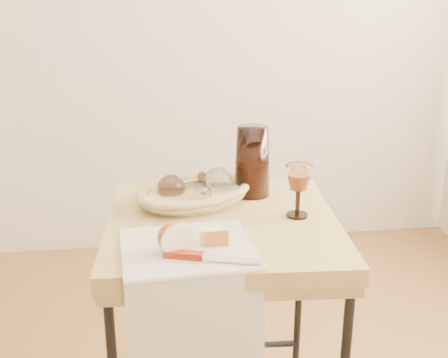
{
  "coord_description": "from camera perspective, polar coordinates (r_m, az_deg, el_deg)",
  "views": [
    {
      "loc": [
        0.11,
        -1.1,
        1.38
      ],
      "look_at": [
        0.3,
        0.27,
        0.9
      ],
      "focal_mm": 45.93,
      "sensor_mm": 36.0,
      "label": 1
    }
  ],
  "objects": [
    {
      "name": "side_table",
      "position": [
        1.72,
        -0.1,
        -15.98
      ],
      "size": [
        0.65,
        0.65,
        0.78
      ],
      "primitive_type": null,
      "rotation": [
        0.0,
        0.0,
        -0.07
      ],
      "color": "olive",
      "rests_on": "floor"
    },
    {
      "name": "tea_towel",
      "position": [
        1.37,
        -3.7,
        -6.88
      ],
      "size": [
        0.32,
        0.3,
        0.01
      ],
      "primitive_type": "cube",
      "rotation": [
        0.0,
        0.0,
        0.06
      ],
      "color": "white",
      "rests_on": "side_table"
    },
    {
      "name": "bread_basket",
      "position": [
        1.63,
        -2.9,
        -1.65
      ],
      "size": [
        0.36,
        0.32,
        0.05
      ],
      "primitive_type": null,
      "rotation": [
        0.0,
        0.0,
        0.42
      ],
      "color": "#937F52",
      "rests_on": "side_table"
    },
    {
      "name": "goblet_lying_a",
      "position": [
        1.63,
        -3.9,
        -0.6
      ],
      "size": [
        0.15,
        0.13,
        0.08
      ],
      "primitive_type": null,
      "rotation": [
        0.0,
        0.0,
        3.6
      ],
      "color": "brown",
      "rests_on": "bread_basket"
    },
    {
      "name": "goblet_lying_b",
      "position": [
        1.61,
        -1.27,
        -0.74
      ],
      "size": [
        0.15,
        0.16,
        0.08
      ],
      "primitive_type": null,
      "rotation": [
        0.0,
        0.0,
        1.01
      ],
      "color": "white",
      "rests_on": "bread_basket"
    },
    {
      "name": "pitcher",
      "position": [
        1.68,
        2.82,
        1.8
      ],
      "size": [
        0.2,
        0.26,
        0.25
      ],
      "primitive_type": null,
      "rotation": [
        0.0,
        0.0,
        0.25
      ],
      "color": "black",
      "rests_on": "side_table"
    },
    {
      "name": "wine_goblet",
      "position": [
        1.53,
        7.39,
        -1.16
      ],
      "size": [
        0.08,
        0.08,
        0.15
      ],
      "primitive_type": null,
      "rotation": [
        0.0,
        0.0,
        0.21
      ],
      "color": "white",
      "rests_on": "side_table"
    },
    {
      "name": "apple_half",
      "position": [
        1.33,
        -4.87,
        -5.71
      ],
      "size": [
        0.09,
        0.06,
        0.08
      ],
      "primitive_type": "ellipsoid",
      "rotation": [
        0.0,
        0.0,
        0.25
      ],
      "color": "#BF1A01",
      "rests_on": "tea_towel"
    },
    {
      "name": "apple_wedge",
      "position": [
        1.37,
        -1.25,
        -5.68
      ],
      "size": [
        0.06,
        0.03,
        0.04
      ],
      "primitive_type": "cube",
      "rotation": [
        0.0,
        0.0,
        0.03
      ],
      "color": "#F7F0BA",
      "rests_on": "tea_towel"
    },
    {
      "name": "table_knife",
      "position": [
        1.3,
        -1.34,
        -7.73
      ],
      "size": [
        0.23,
        0.09,
        0.02
      ],
      "primitive_type": null,
      "rotation": [
        0.0,
        0.0,
        -0.32
      ],
      "color": "silver",
      "rests_on": "tea_towel"
    }
  ]
}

